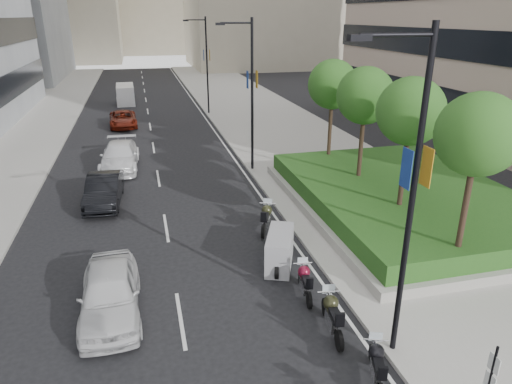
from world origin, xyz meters
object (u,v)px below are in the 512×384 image
object	(u,v)px
motorcycle_2	(377,365)
car_b	(104,190)
car_c	(120,156)
car_d	(123,119)
car_a	(110,293)
delivery_van	(126,95)
motorcycle_3	(332,315)
motorcycle_4	(305,281)
lamp_post_1	(250,89)
lamp_post_0	(408,189)
motorcycle_6	(266,218)
motorcycle_5	(280,250)
lamp_post_2	(205,61)

from	to	relation	value
motorcycle_2	car_b	xyz separation A→B (m)	(-7.62, 14.56, 0.22)
motorcycle_2	car_c	xyz separation A→B (m)	(-6.99, 20.42, 0.26)
car_d	car_b	bearing A→B (deg)	-94.51
car_a	delivery_van	distance (m)	39.04
motorcycle_3	motorcycle_4	xyz separation A→B (m)	(-0.13, 2.07, -0.06)
lamp_post_1	motorcycle_3	size ratio (longest dim) A/B	4.05
motorcycle_2	motorcycle_4	size ratio (longest dim) A/B	0.96
lamp_post_1	car_a	bearing A→B (deg)	-120.62
lamp_post_0	motorcycle_6	xyz separation A→B (m)	(-1.25, 8.66, -4.47)
lamp_post_0	motorcycle_2	bearing A→B (deg)	-133.38
lamp_post_1	delivery_van	world-z (taller)	lamp_post_1
lamp_post_0	delivery_van	distance (m)	43.81
car_a	motorcycle_2	bearing A→B (deg)	-35.52
motorcycle_2	motorcycle_5	world-z (taller)	motorcycle_5
lamp_post_0	motorcycle_5	xyz separation A→B (m)	(-1.59, 5.46, -4.38)
motorcycle_2	motorcycle_3	bearing A→B (deg)	27.59
lamp_post_2	motorcycle_6	distance (m)	26.75
lamp_post_1	car_a	xyz separation A→B (m)	(-7.77, -13.13, -4.27)
motorcycle_6	delivery_van	bearing A→B (deg)	34.27
motorcycle_5	motorcycle_6	xyz separation A→B (m)	(0.34, 3.20, -0.10)
motorcycle_4	motorcycle_2	bearing A→B (deg)	-165.43
car_b	car_a	bearing A→B (deg)	-82.40
motorcycle_2	motorcycle_6	size ratio (longest dim) A/B	0.92
motorcycle_3	car_b	size ratio (longest dim) A/B	0.49
lamp_post_1	motorcycle_6	size ratio (longest dim) A/B	4.31
motorcycle_2	lamp_post_1	bearing A→B (deg)	16.50
motorcycle_3	motorcycle_6	bearing A→B (deg)	8.81
motorcycle_6	car_a	bearing A→B (deg)	149.77
lamp_post_2	car_d	xyz separation A→B (m)	(-7.88, -3.47, -4.39)
car_d	car_a	bearing A→B (deg)	-92.34
motorcycle_5	car_d	distance (m)	26.82
car_c	car_a	bearing A→B (deg)	-86.56
motorcycle_2	motorcycle_3	xyz separation A→B (m)	(-0.32, 2.21, 0.06)
motorcycle_2	motorcycle_4	distance (m)	4.30
lamp_post_2	motorcycle_2	world-z (taller)	lamp_post_2
car_c	motorcycle_3	bearing A→B (deg)	-66.77
motorcycle_2	car_c	world-z (taller)	car_c
lamp_post_1	motorcycle_3	bearing A→B (deg)	-94.32
delivery_van	motorcycle_5	bearing A→B (deg)	-81.97
motorcycle_3	delivery_van	bearing A→B (deg)	17.32
lamp_post_1	car_c	size ratio (longest dim) A/B	1.64
motorcycle_4	car_d	distance (m)	28.92
car_a	car_b	world-z (taller)	car_a
motorcycle_6	lamp_post_1	bearing A→B (deg)	14.92
car_c	car_b	bearing A→B (deg)	-93.03
car_c	lamp_post_1	bearing A→B (deg)	-14.56
motorcycle_6	car_d	bearing A→B (deg)	39.62
car_c	delivery_van	bearing A→B (deg)	93.00
lamp_post_1	motorcycle_5	size ratio (longest dim) A/B	3.68
motorcycle_5	car_d	xyz separation A→B (m)	(-6.29, 26.07, -0.01)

